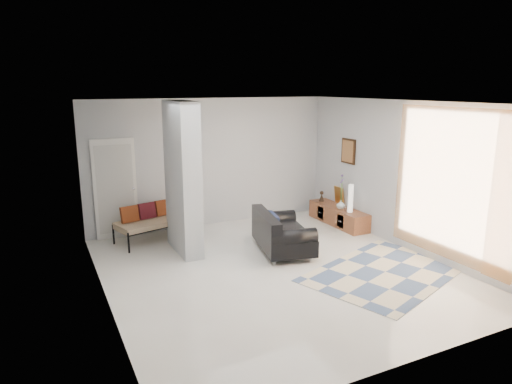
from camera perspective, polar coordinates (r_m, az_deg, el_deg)
name	(u,v)px	position (r m, az deg, el deg)	size (l,w,h in m)	color
floor	(276,270)	(7.87, 2.53, -9.71)	(6.00, 6.00, 0.00)	beige
ceiling	(278,103)	(7.26, 2.75, 11.11)	(6.00, 6.00, 0.00)	white
wall_back	(212,163)	(10.12, -5.56, 3.68)	(6.00, 6.00, 0.00)	#BABCBE
wall_front	(413,247)	(5.12, 19.08, -6.50)	(6.00, 6.00, 0.00)	#BABCBE
wall_left	(101,210)	(6.61, -18.79, -2.09)	(6.00, 6.00, 0.00)	#BABCBE
wall_right	(405,176)	(9.06, 18.08, 1.97)	(6.00, 6.00, 0.00)	#BABCBE
partition_column	(182,178)	(8.47, -9.18, 1.71)	(0.35, 1.20, 2.80)	#B0B5B7
hallway_door	(115,189)	(9.64, -17.19, 0.36)	(0.85, 0.06, 2.04)	white
curtain	(451,185)	(8.23, 23.24, 0.81)	(2.55, 2.55, 0.00)	orange
wall_art	(348,151)	(10.27, 11.48, 5.03)	(0.04, 0.45, 0.55)	#351E0E
media_console	(338,215)	(10.45, 10.24, -2.89)	(0.45, 1.72, 0.80)	brown
loveseat	(280,233)	(8.58, 3.03, -5.18)	(1.16, 1.63, 0.76)	silver
daybed	(155,220)	(9.44, -12.47, -3.38)	(1.75, 1.09, 0.77)	black
area_rug	(385,272)	(8.06, 15.87, -9.61)	(2.74, 1.83, 0.01)	beige
cylinder_lamp	(351,198)	(9.98, 11.74, -0.78)	(0.11, 0.11, 0.60)	white
bronze_figurine	(322,196)	(10.82, 8.20, -0.53)	(0.12, 0.12, 0.24)	#322116
vase	(341,204)	(10.23, 10.56, -1.54)	(0.19, 0.19, 0.20)	white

